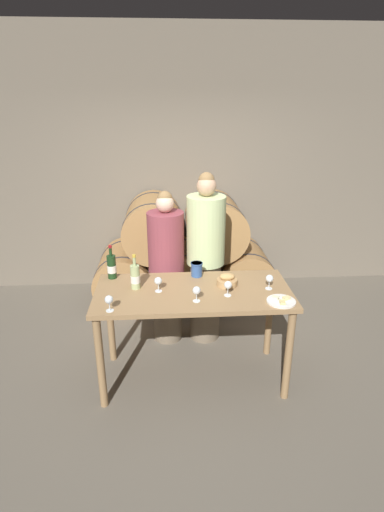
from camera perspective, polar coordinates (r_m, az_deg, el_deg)
ground_plane at (r=3.84m, az=0.15°, el=-16.80°), size 10.00×10.00×0.00m
stone_wall_back at (r=5.18m, az=-1.45°, el=12.93°), size 10.00×0.12×3.20m
barrel_stack at (r=4.90m, az=-1.07°, el=0.19°), size 2.18×0.87×1.32m
tasting_table at (r=3.42m, az=0.17°, el=-6.66°), size 1.65×0.76×0.89m
person_left at (r=4.00m, az=-3.66°, el=-1.85°), size 0.36×0.36×1.58m
person_right at (r=3.98m, az=1.94°, el=-0.54°), size 0.38×0.38×1.75m
wine_bottle_red at (r=3.61m, az=-11.40°, el=-1.51°), size 0.08×0.08×0.31m
wine_bottle_white at (r=3.38m, az=-8.11°, el=-2.96°), size 0.08×0.08×0.31m
blue_crock at (r=3.59m, az=0.68°, el=-1.84°), size 0.11×0.11×0.13m
bread_basket at (r=3.44m, az=5.03°, el=-3.54°), size 0.17×0.17×0.11m
cheese_plate at (r=3.25m, az=12.63°, el=-6.29°), size 0.23×0.23×0.04m
wine_glass_far_left at (r=3.08m, az=-11.77°, el=-6.20°), size 0.06×0.06×0.13m
wine_glass_left at (r=3.31m, az=-4.85°, el=-3.66°), size 0.06×0.06×0.13m
wine_glass_center at (r=3.15m, az=0.66°, el=-5.02°), size 0.06×0.06×0.13m
wine_glass_right at (r=3.25m, az=5.17°, el=-4.22°), size 0.06×0.06×0.13m
wine_glass_far_right at (r=3.41m, az=11.01°, el=-3.24°), size 0.06×0.06×0.13m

